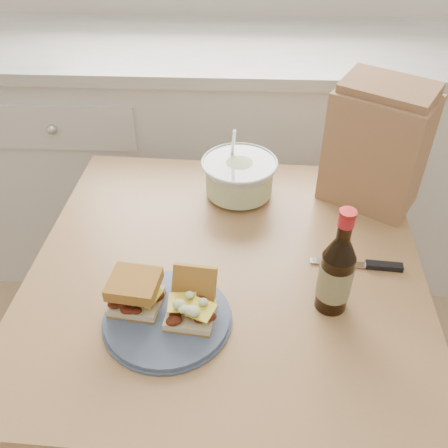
{
  "coord_description": "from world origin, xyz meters",
  "views": [
    {
      "loc": [
        0.14,
        -0.06,
        1.55
      ],
      "look_at": [
        0.1,
        0.82,
        0.83
      ],
      "focal_mm": 40.0,
      "sensor_mm": 36.0,
      "label": 1
    }
  ],
  "objects_px": {
    "coleslaw_bowl": "(239,178)",
    "paper_bag": "(376,150)",
    "plate": "(167,318)",
    "beer_bottle": "(336,273)",
    "dining_table": "(227,298)"
  },
  "relations": [
    {
      "from": "dining_table",
      "to": "beer_bottle",
      "type": "height_order",
      "value": "beer_bottle"
    },
    {
      "from": "plate",
      "to": "beer_bottle",
      "type": "xyz_separation_m",
      "value": [
        0.34,
        0.06,
        0.09
      ]
    },
    {
      "from": "dining_table",
      "to": "coleslaw_bowl",
      "type": "distance_m",
      "value": 0.33
    },
    {
      "from": "plate",
      "to": "beer_bottle",
      "type": "relative_size",
      "value": 1.03
    },
    {
      "from": "coleslaw_bowl",
      "to": "beer_bottle",
      "type": "relative_size",
      "value": 0.81
    },
    {
      "from": "coleslaw_bowl",
      "to": "beer_bottle",
      "type": "distance_m",
      "value": 0.44
    },
    {
      "from": "dining_table",
      "to": "beer_bottle",
      "type": "distance_m",
      "value": 0.32
    },
    {
      "from": "coleslaw_bowl",
      "to": "paper_bag",
      "type": "xyz_separation_m",
      "value": [
        0.34,
        -0.0,
        0.1
      ]
    },
    {
      "from": "dining_table",
      "to": "plate",
      "type": "bearing_deg",
      "value": -122.19
    },
    {
      "from": "plate",
      "to": "coleslaw_bowl",
      "type": "bearing_deg",
      "value": 73.26
    },
    {
      "from": "coleslaw_bowl",
      "to": "paper_bag",
      "type": "relative_size",
      "value": 0.67
    },
    {
      "from": "plate",
      "to": "paper_bag",
      "type": "relative_size",
      "value": 0.85
    },
    {
      "from": "coleslaw_bowl",
      "to": "paper_bag",
      "type": "height_order",
      "value": "paper_bag"
    },
    {
      "from": "plate",
      "to": "beer_bottle",
      "type": "height_order",
      "value": "beer_bottle"
    },
    {
      "from": "plate",
      "to": "beer_bottle",
      "type": "distance_m",
      "value": 0.35
    }
  ]
}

